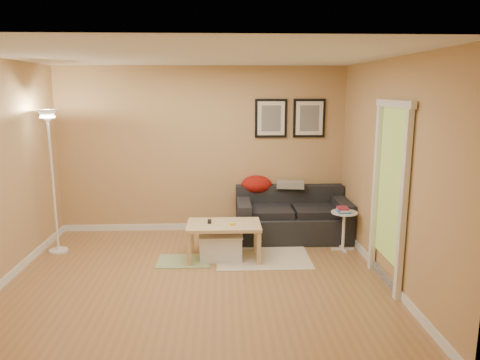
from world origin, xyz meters
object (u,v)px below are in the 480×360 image
Objects in this scene: storage_bin at (221,246)px; sofa at (292,214)px; book_stack at (343,210)px; floor_lamp at (53,186)px; side_table at (343,231)px; coffee_table at (224,241)px.

sofa is at bearing 37.04° from storage_bin.
book_stack is at bearing -42.95° from sofa.
floor_lamp is (-4.00, 0.10, 0.35)m from book_stack.
side_table is at bearing -41.41° from sofa.
book_stack reaches higher than coffee_table.
book_stack reaches higher than side_table.
storage_bin is at bearing -155.63° from book_stack.
side_table is (1.73, 0.26, 0.10)m from storage_bin.
book_stack is (1.71, 0.25, 0.42)m from storage_bin.
sofa is 7.75× the size of book_stack.
book_stack is 0.11× the size of floor_lamp.
floor_lamp is at bearing 178.77° from side_table.
floor_lamp reaches higher than storage_bin.
floor_lamp is at bearing -165.26° from book_stack.
side_table is (1.69, 0.26, 0.04)m from coffee_table.
book_stack is (0.62, -0.58, 0.22)m from sofa.
side_table reaches higher than coffee_table.
storage_bin is 2.44m from floor_lamp.
sofa reaches higher than book_stack.
sofa is 0.88m from book_stack.
sofa is 0.85× the size of floor_lamp.
coffee_table reaches higher than storage_bin.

